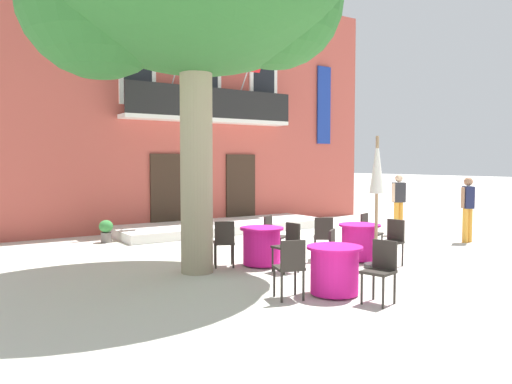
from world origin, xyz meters
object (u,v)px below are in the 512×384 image
Objects in this scene: cafe_table_near_tree at (359,242)px; pedestrian_near_entrance at (468,206)px; cafe_chair_middle_2 at (338,252)px; cafe_chair_front_1 at (289,244)px; cafe_chair_near_tree_1 at (393,239)px; cafe_chair_front_2 at (273,234)px; cafe_table_front at (262,246)px; cafe_chair_middle_0 at (290,265)px; cafe_chair_near_tree_2 at (369,231)px; cafe_chair_near_tree_0 at (323,235)px; ground_planter_left at (106,230)px; pedestrian_mid_plaza at (399,200)px; cafe_umbrella at (377,182)px; cafe_chair_front_0 at (224,240)px; cafe_table_middle at (334,270)px; cafe_chair_middle_1 at (381,267)px.

cafe_table_near_tree is 4.06m from pedestrian_near_entrance.
cafe_chair_middle_2 and cafe_chair_front_1 have the same top height.
cafe_chair_near_tree_1 is 1.00× the size of cafe_chair_front_2.
cafe_table_front is 0.95× the size of cafe_chair_front_2.
cafe_chair_middle_0 reaches higher than cafe_table_near_tree.
cafe_chair_near_tree_1 is 1.00× the size of cafe_chair_middle_2.
cafe_table_front is 0.95× the size of cafe_chair_front_1.
cafe_table_near_tree is 0.95× the size of cafe_chair_near_tree_2.
cafe_table_near_tree is at bearing 1.31° from cafe_chair_front_1.
cafe_chair_near_tree_0 is 1.59× the size of ground_planter_left.
cafe_table_front is 0.51× the size of pedestrian_mid_plaza.
cafe_chair_near_tree_1 reaches higher than ground_planter_left.
cafe_chair_front_1 is at bearing 53.46° from cafe_chair_middle_0.
cafe_umbrella is (1.71, -1.42, 1.27)m from cafe_table_front.
cafe_table_near_tree is 0.95× the size of cafe_chair_front_0.
pedestrian_near_entrance is (6.33, 1.95, 0.55)m from cafe_table_middle.
cafe_table_front is at bearing 88.75° from cafe_chair_middle_1.
cafe_chair_near_tree_0 is (-0.63, 0.41, 0.14)m from cafe_table_near_tree.
cafe_chair_near_tree_0 is 1.05× the size of cafe_table_front.
cafe_chair_middle_0 reaches higher than cafe_table_front.
cafe_chair_middle_1 is 0.36× the size of cafe_umbrella.
cafe_chair_middle_2 reaches higher than cafe_table_middle.
cafe_chair_near_tree_0 and cafe_chair_near_tree_2 have the same top height.
cafe_chair_front_0 is (-2.87, 1.69, 0.00)m from cafe_chair_near_tree_1.
cafe_table_middle is at bearing -144.29° from cafe_chair_near_tree_2.
cafe_chair_middle_0 is 3.24m from cafe_chair_front_2.
pedestrian_mid_plaza is (-0.35, 1.93, 0.03)m from pedestrian_near_entrance.
cafe_chair_middle_1 is 1.59× the size of ground_planter_left.
cafe_chair_front_1 reaches higher than ground_planter_left.
cafe_chair_front_0 is 6.48m from pedestrian_mid_plaza.
pedestrian_near_entrance is (4.29, 0.90, -0.72)m from cafe_umbrella.
pedestrian_near_entrance is at bearing 17.10° from cafe_table_middle.
cafe_chair_near_tree_0 is 4.64m from pedestrian_mid_plaza.
cafe_umbrella is (0.35, -1.12, 1.14)m from cafe_chair_near_tree_0.
cafe_chair_near_tree_2 is at bearing 28.19° from cafe_chair_middle_0.
cafe_umbrella is (1.61, -0.67, 1.14)m from cafe_chair_front_1.
cafe_chair_near_tree_2 is at bearing 29.52° from cafe_table_near_tree.
cafe_table_near_tree is at bearing -55.14° from ground_planter_left.
cafe_chair_middle_0 is (-0.74, 0.15, 0.14)m from cafe_table_middle.
cafe_umbrella is (-0.28, -0.72, 1.27)m from cafe_table_near_tree.
cafe_chair_middle_1 is 3.70m from cafe_chair_front_2.
cafe_umbrella is (2.77, 0.90, 1.14)m from cafe_chair_middle_0.
cafe_table_middle reaches higher than ground_planter_left.
pedestrian_near_entrance is at bearing -10.31° from cafe_chair_front_2.
cafe_table_near_tree is 1.00× the size of cafe_table_front.
cafe_table_middle is at bearing -136.90° from cafe_chair_middle_2.
cafe_chair_middle_1 is (-2.06, -2.47, 0.14)m from cafe_table_near_tree.
cafe_umbrella is at bearing 177.68° from cafe_chair_near_tree_1.
cafe_chair_near_tree_2 is 1.59× the size of ground_planter_left.
cafe_chair_front_1 reaches higher than cafe_table_front.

